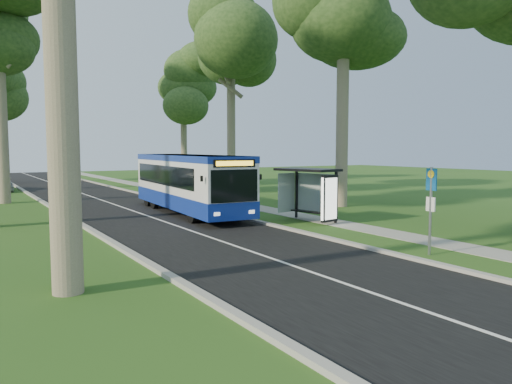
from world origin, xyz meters
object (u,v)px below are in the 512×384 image
(bus, at_px, (189,183))
(bus_stop_sign, at_px, (431,201))
(bus_shelter, at_px, (315,185))
(litter_bin, at_px, (242,203))

(bus, height_order, bus_stop_sign, bus)
(bus, xyz_separation_m, bus_stop_sign, (2.34, -13.41, 0.15))
(bus_stop_sign, bearing_deg, bus_shelter, 82.00)
(bus_stop_sign, height_order, bus_shelter, bus_stop_sign)
(bus, distance_m, bus_shelter, 7.01)
(bus_stop_sign, bearing_deg, litter_bin, 90.64)
(bus_stop_sign, xyz_separation_m, litter_bin, (0.11, 12.15, -1.22))
(bus, xyz_separation_m, bus_shelter, (3.52, -6.06, 0.15))
(bus_stop_sign, bearing_deg, bus, 101.06)
(bus_stop_sign, distance_m, litter_bin, 12.21)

